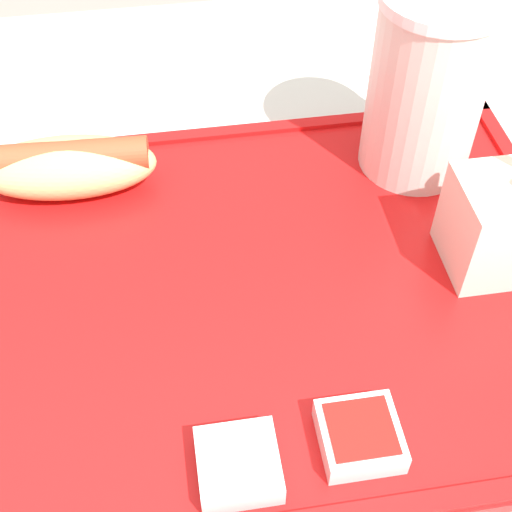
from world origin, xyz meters
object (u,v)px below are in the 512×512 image
(soda_cup, at_px, (425,85))
(hot_dog_far, at_px, (64,166))
(fries_carton, at_px, (506,221))
(sauce_cup_mayo, at_px, (235,465))
(sauce_cup_ketchup, at_px, (356,436))

(soda_cup, relative_size, hot_dog_far, 1.31)
(fries_carton, bearing_deg, sauce_cup_mayo, -147.03)
(sauce_cup_mayo, distance_m, sauce_cup_ketchup, 0.07)
(soda_cup, distance_m, sauce_cup_mayo, 0.30)
(hot_dog_far, bearing_deg, sauce_cup_ketchup, -55.86)
(soda_cup, height_order, sauce_cup_ketchup, soda_cup)
(sauce_cup_mayo, bearing_deg, hot_dog_far, 110.78)
(soda_cup, height_order, fries_carton, soda_cup)
(hot_dog_far, bearing_deg, sauce_cup_mayo, -69.22)
(hot_dog_far, distance_m, sauce_cup_ketchup, 0.29)
(fries_carton, bearing_deg, hot_dog_far, 158.25)
(hot_dog_far, distance_m, sauce_cup_mayo, 0.27)
(hot_dog_far, height_order, fries_carton, fries_carton)
(hot_dog_far, bearing_deg, fries_carton, -21.75)
(sauce_cup_ketchup, bearing_deg, hot_dog_far, 124.14)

